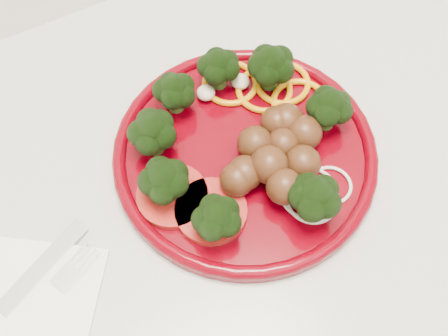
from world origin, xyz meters
TOP-DOWN VIEW (x-y plane):
  - counter at (0.00, 1.70)m, footprint 2.40×0.60m
  - plate at (-0.06, 1.72)m, footprint 0.27×0.27m
  - napkin at (-0.32, 1.68)m, footprint 0.21×0.21m

SIDE VIEW (x-z plane):
  - counter at x=0.00m, z-range 0.00..0.90m
  - napkin at x=-0.32m, z-range 0.90..0.90m
  - plate at x=-0.06m, z-range 0.89..0.95m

